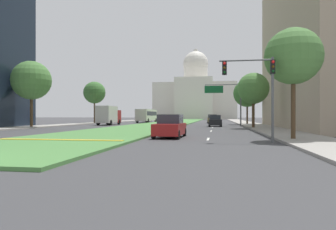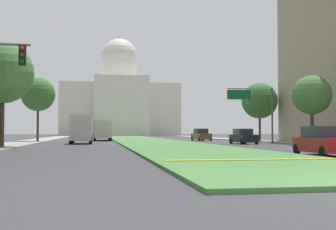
{
  "view_description": "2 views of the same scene",
  "coord_description": "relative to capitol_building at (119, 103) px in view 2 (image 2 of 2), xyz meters",
  "views": [
    {
      "loc": [
        9.53,
        -8.0,
        1.67
      ],
      "look_at": [
        1.35,
        42.18,
        1.7
      ],
      "focal_mm": 32.09,
      "sensor_mm": 36.0,
      "label": 1
    },
    {
      "loc": [
        -6.91,
        -9.52,
        1.44
      ],
      "look_at": [
        -0.98,
        26.81,
        2.8
      ],
      "focal_mm": 46.6,
      "sensor_mm": 36.0,
      "label": 2
    }
  ],
  "objects": [
    {
      "name": "city_bus",
      "position": [
        -6.09,
        -69.99,
        -8.41
      ],
      "size": [
        2.62,
        11.0,
        2.95
      ],
      "color": "beige",
      "rests_on": "ground_plane"
    },
    {
      "name": "street_tree_left_mid",
      "position": [
        -14.67,
        -99.8,
        -3.91
      ],
      "size": [
        5.1,
        5.1,
        8.83
      ],
      "color": "#4C3823",
      "rests_on": "ground_plane"
    },
    {
      "name": "street_tree_right_far",
      "position": [
        14.85,
        -81.33,
        -4.63
      ],
      "size": [
        4.87,
        4.87,
        8.0
      ],
      "color": "#4C3823",
      "rests_on": "ground_plane"
    },
    {
      "name": "ground_plane",
      "position": [
        0.0,
        -63.55,
        -10.18
      ],
      "size": [
        283.55,
        283.55,
        0.0
      ],
      "primitive_type": "plane",
      "color": "#3D3D3F"
    },
    {
      "name": "sedan_lead_stopped",
      "position": [
        6.09,
        -113.87,
        -9.37
      ],
      "size": [
        2.05,
        4.3,
        1.72
      ],
      "color": "maroon",
      "rests_on": "ground_plane"
    },
    {
      "name": "street_tree_left_far",
      "position": [
        -14.43,
        -79.68,
        -4.03
      ],
      "size": [
        4.34,
        4.34,
        8.34
      ],
      "color": "#4C3823",
      "rests_on": "ground_plane"
    },
    {
      "name": "lane_dashes_right",
      "position": [
        8.94,
        -84.54,
        -10.17
      ],
      "size": [
        0.16,
        63.05,
        0.01
      ],
      "color": "silver",
      "rests_on": "ground_plane"
    },
    {
      "name": "sedan_midblock",
      "position": [
        9.26,
        -90.72,
        -9.38
      ],
      "size": [
        2.04,
        4.45,
        1.7
      ],
      "color": "black",
      "rests_on": "ground_plane"
    },
    {
      "name": "grass_median",
      "position": [
        0.0,
        -69.99,
        -10.11
      ],
      "size": [
        8.98,
        116.0,
        0.14
      ],
      "primitive_type": "cube",
      "color": "#4C8442",
      "rests_on": "ground_plane"
    },
    {
      "name": "sidewalk_left",
      "position": [
        -15.39,
        -76.44,
        -10.1
      ],
      "size": [
        4.0,
        116.0,
        0.15
      ],
      "primitive_type": "cube",
      "color": "#9E9991",
      "rests_on": "ground_plane"
    },
    {
      "name": "median_curb_nose",
      "position": [
        0.0,
        -118.89,
        -10.02
      ],
      "size": [
        8.08,
        0.5,
        0.04
      ],
      "primitive_type": "cube",
      "color": "gold",
      "rests_on": "grass_median"
    },
    {
      "name": "sedan_distant",
      "position": [
        8.59,
        -73.52,
        -9.33
      ],
      "size": [
        2.23,
        4.78,
        1.81
      ],
      "color": "brown",
      "rests_on": "ground_plane"
    },
    {
      "name": "sedan_far_horizon",
      "position": [
        -9.17,
        -56.5,
        -9.36
      ],
      "size": [
        2.15,
        4.31,
        1.74
      ],
      "color": "silver",
      "rests_on": "ground_plane"
    },
    {
      "name": "capitol_building",
      "position": [
        0.0,
        0.0,
        0.0
      ],
      "size": [
        35.67,
        26.49,
        31.73
      ],
      "color": "silver",
      "rests_on": "ground_plane"
    },
    {
      "name": "sidewalk_right",
      "position": [
        15.39,
        -76.44,
        -10.1
      ],
      "size": [
        4.0,
        116.0,
        0.15
      ],
      "primitive_type": "cube",
      "color": "#9E9991",
      "rests_on": "ground_plane"
    },
    {
      "name": "street_tree_right_mid",
      "position": [
        14.02,
        -97.46,
        -5.19
      ],
      "size": [
        3.89,
        3.89,
        6.95
      ],
      "color": "#4C3823",
      "rests_on": "ground_plane"
    },
    {
      "name": "overhead_guide_sign",
      "position": [
        11.04,
        -89.84,
        -5.53
      ],
      "size": [
        5.5,
        0.2,
        6.5
      ],
      "color": "#515456",
      "rests_on": "ground_plane"
    },
    {
      "name": "box_truck_delivery",
      "position": [
        -8.67,
        -87.29,
        -8.5
      ],
      "size": [
        2.4,
        6.4,
        3.2
      ],
      "color": "maroon",
      "rests_on": "ground_plane"
    }
  ]
}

